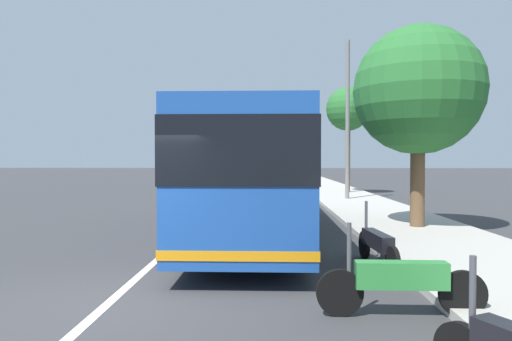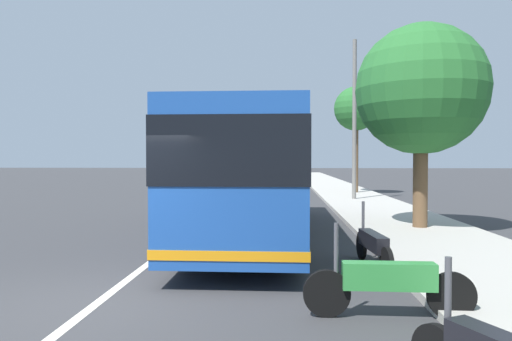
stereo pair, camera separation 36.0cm
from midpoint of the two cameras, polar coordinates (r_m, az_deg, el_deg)
name	(u,v)px [view 2 (the right image)]	position (r m, az deg, el deg)	size (l,w,h in m)	color
ground_plane	(100,301)	(7.46, -17.39, -15.17)	(220.00, 220.00, 0.00)	#38383A
sidewalk_curb	(390,217)	(17.28, 16.88, -5.50)	(110.00, 3.60, 0.14)	#B2ADA3
lane_divider_line	(209,217)	(17.01, -5.28, -5.78)	(110.00, 0.16, 0.01)	silver
coach_bus	(254,169)	(12.97, 0.54, 0.16)	(11.65, 2.70, 3.19)	#1E4C9E
motorcycle_mid_row	(388,283)	(6.58, 17.56, -13.10)	(0.26, 2.27, 1.27)	black
motorcycle_nearest_curb	(373,245)	(9.35, 15.34, -8.90)	(2.30, 0.36, 1.24)	black
car_oncoming	(270,174)	(45.01, 1.99, -0.44)	(4.18, 2.10, 1.47)	gold
car_side_street	(216,182)	(30.11, -4.60, -1.39)	(4.26, 1.84, 1.46)	black
roadside_tree_mid_block	(421,90)	(14.51, 20.43, 9.29)	(3.79, 3.79, 6.06)	brown
roadside_tree_far_block	(356,109)	(28.70, 12.64, 7.38)	(2.66, 2.66, 6.53)	brown
utility_pole	(354,121)	(23.83, 12.51, 6.02)	(0.20, 0.20, 8.14)	slate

